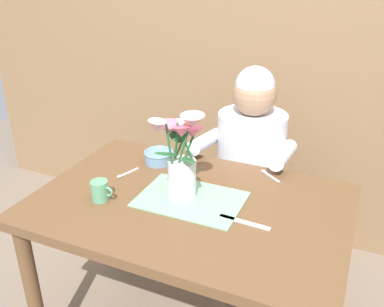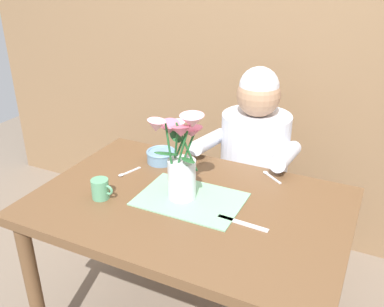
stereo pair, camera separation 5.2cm
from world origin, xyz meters
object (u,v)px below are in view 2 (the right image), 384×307
at_px(coffee_cup, 101,189).
at_px(seated_person, 253,177).
at_px(flower_vase, 181,156).
at_px(dinner_knife, 243,223).
at_px(ceramic_bowl, 161,156).

bearing_deg(coffee_cup, seated_person, 62.74).
xyz_separation_m(seated_person, flower_vase, (-0.10, -0.60, 0.36)).
height_order(seated_person, flower_vase, seated_person).
height_order(dinner_knife, coffee_cup, coffee_cup).
bearing_deg(dinner_knife, seated_person, 107.94).
relative_size(seated_person, coffee_cup, 12.20).
xyz_separation_m(seated_person, dinner_knife, (0.17, -0.67, 0.18)).
distance_m(ceramic_bowl, coffee_cup, 0.38).
bearing_deg(dinner_knife, flower_vase, 169.84).
height_order(seated_person, dinner_knife, seated_person).
relative_size(seated_person, ceramic_bowl, 8.35).
distance_m(seated_person, coffee_cup, 0.86).
bearing_deg(seated_person, coffee_cup, -116.19).
bearing_deg(seated_person, ceramic_bowl, -131.19).
relative_size(seated_person, flower_vase, 3.17).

